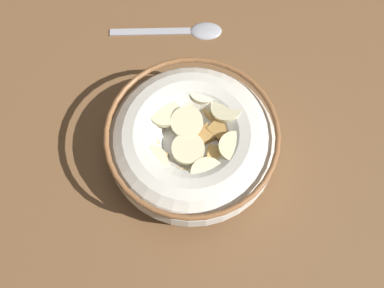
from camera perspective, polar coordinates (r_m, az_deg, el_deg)
The scene contains 3 objects.
ground_plane at distance 56.22cm, azimuth -0.00°, elevation -1.55°, with size 95.57×95.57×2.00cm, color brown.
cereal_bowl at distance 52.13cm, azimuth 0.03°, elevation 0.17°, with size 18.85×18.85×6.37cm.
spoon at distance 63.33cm, azimuth -0.28°, elevation 13.69°, with size 14.56×6.58×0.80cm.
Camera 1 is at (6.88, 18.72, 51.56)cm, focal length 43.93 mm.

